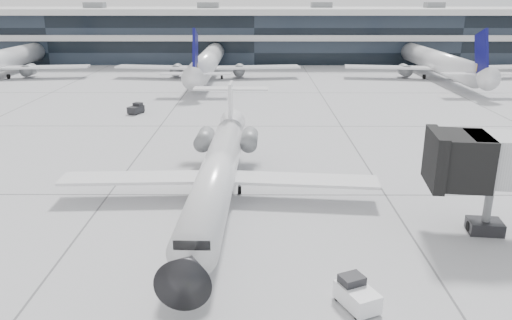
{
  "coord_description": "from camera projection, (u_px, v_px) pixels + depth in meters",
  "views": [
    {
      "loc": [
        0.79,
        -33.38,
        13.64
      ],
      "look_at": [
        0.65,
        0.16,
        2.6
      ],
      "focal_mm": 35.0,
      "sensor_mm": 36.0,
      "label": 1
    }
  ],
  "objects": [
    {
      "name": "traffic_cone",
      "position": [
        213.0,
        139.0,
        49.03
      ],
      "size": [
        0.48,
        0.48,
        0.64
      ],
      "rotation": [
        0.0,
        0.0,
        -0.13
      ],
      "color": "red",
      "rests_on": "ground"
    },
    {
      "name": "bg_jet_left",
      "position": [
        0.0,
        77.0,
        88.4
      ],
      "size": [
        32.0,
        40.0,
        9.6
      ],
      "primitive_type": null,
      "color": "white",
      "rests_on": "ground"
    },
    {
      "name": "regional_jet",
      "position": [
        218.0,
        170.0,
        34.55
      ],
      "size": [
        22.27,
        27.73,
        6.41
      ],
      "rotation": [
        0.0,
        0.0,
        -0.03
      ],
      "color": "silver",
      "rests_on": "ground"
    },
    {
      "name": "baggage_tug",
      "position": [
        356.0,
        294.0,
        22.9
      ],
      "size": [
        2.03,
        2.46,
        1.36
      ],
      "rotation": [
        0.0,
        0.0,
        0.43
      ],
      "color": "white",
      "rests_on": "ground"
    },
    {
      "name": "bg_jet_center",
      "position": [
        208.0,
        77.0,
        88.25
      ],
      "size": [
        32.0,
        40.0,
        9.6
      ],
      "primitive_type": null,
      "color": "white",
      "rests_on": "ground"
    },
    {
      "name": "far_tug",
      "position": [
        136.0,
        109.0,
        60.79
      ],
      "size": [
        1.89,
        2.3,
        1.27
      ],
      "rotation": [
        0.0,
        0.0,
        -0.42
      ],
      "color": "black",
      "rests_on": "ground"
    },
    {
      "name": "bg_jet_right",
      "position": [
        434.0,
        77.0,
        88.09
      ],
      "size": [
        32.0,
        40.0,
        9.6
      ],
      "primitive_type": null,
      "color": "white",
      "rests_on": "ground"
    },
    {
      "name": "terminal",
      "position": [
        255.0,
        36.0,
        112.3
      ],
      "size": [
        170.0,
        22.0,
        10.0
      ],
      "primitive_type": "cube",
      "color": "black",
      "rests_on": "ground"
    },
    {
      "name": "ground",
      "position": [
        247.0,
        195.0,
        35.98
      ],
      "size": [
        220.0,
        220.0,
        0.0
      ],
      "primitive_type": "plane",
      "color": "#97979A",
      "rests_on": "ground"
    }
  ]
}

